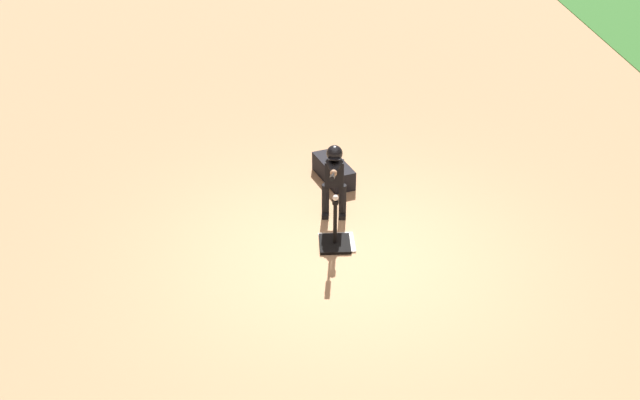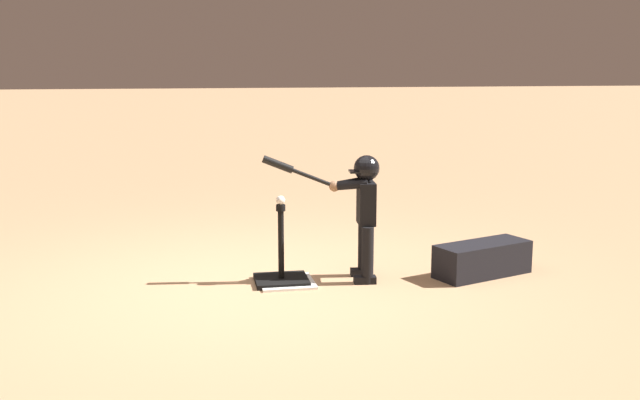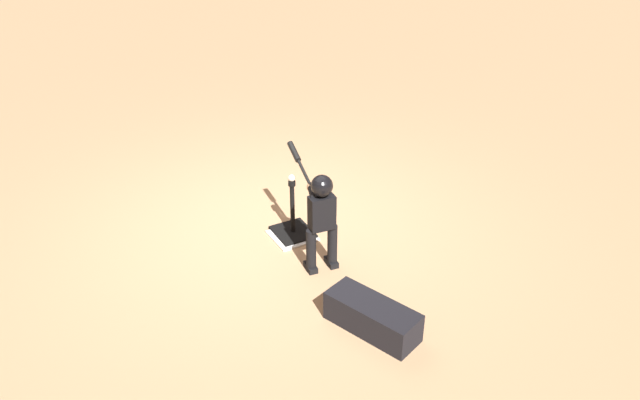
{
  "view_description": "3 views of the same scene",
  "coord_description": "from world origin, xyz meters",
  "px_view_note": "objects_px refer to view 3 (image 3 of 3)",
  "views": [
    {
      "loc": [
        7.51,
        -0.63,
        5.24
      ],
      "look_at": [
        -0.36,
        -0.3,
        0.59
      ],
      "focal_mm": 42.0,
      "sensor_mm": 36.0,
      "label": 1
    },
    {
      "loc": [
        0.47,
        5.74,
        1.78
      ],
      "look_at": [
        -0.55,
        -0.08,
        0.68
      ],
      "focal_mm": 42.0,
      "sensor_mm": 36.0,
      "label": 2
    },
    {
      "loc": [
        -5.37,
        2.35,
        3.66
      ],
      "look_at": [
        -0.65,
        -0.22,
        0.6
      ],
      "focal_mm": 35.0,
      "sensor_mm": 36.0,
      "label": 3
    }
  ],
  "objects_px": {
    "equipment_bag": "(372,317)",
    "baseball": "(292,178)",
    "batter_child": "(320,210)",
    "batting_tee": "(293,227)"
  },
  "relations": [
    {
      "from": "equipment_bag",
      "to": "baseball",
      "type": "bearing_deg",
      "value": -23.33
    },
    {
      "from": "batter_child",
      "to": "baseball",
      "type": "height_order",
      "value": "batter_child"
    },
    {
      "from": "baseball",
      "to": "equipment_bag",
      "type": "bearing_deg",
      "value": 177.31
    },
    {
      "from": "batter_child",
      "to": "baseball",
      "type": "relative_size",
      "value": 14.12
    },
    {
      "from": "batter_child",
      "to": "equipment_bag",
      "type": "height_order",
      "value": "batter_child"
    },
    {
      "from": "batter_child",
      "to": "baseball",
      "type": "xyz_separation_m",
      "value": [
        0.66,
        -0.02,
        0.03
      ]
    },
    {
      "from": "batter_child",
      "to": "equipment_bag",
      "type": "bearing_deg",
      "value": 176.94
    },
    {
      "from": "equipment_bag",
      "to": "batting_tee",
      "type": "bearing_deg",
      "value": -23.33
    },
    {
      "from": "batting_tee",
      "to": "equipment_bag",
      "type": "relative_size",
      "value": 0.77
    },
    {
      "from": "baseball",
      "to": "equipment_bag",
      "type": "height_order",
      "value": "baseball"
    }
  ]
}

